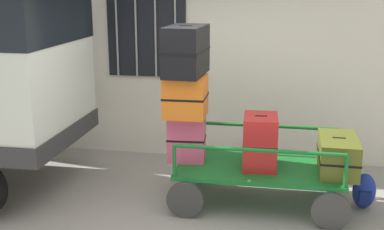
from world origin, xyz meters
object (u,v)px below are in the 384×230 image
suitcase_left_middle (186,96)px  suitcase_left_top (186,51)px  backpack (364,191)px  suitcase_midleft_bottom (260,142)px  luggage_cart (259,173)px  suitcase_center_bottom (338,155)px  suitcase_left_bottom (187,138)px

suitcase_left_middle → suitcase_left_top: (0.00, 0.04, 0.54)m
suitcase_left_middle → backpack: (2.16, 0.07, -1.09)m
suitcase_left_top → suitcase_midleft_bottom: bearing=-2.9°
luggage_cart → suitcase_midleft_bottom: 0.41m
suitcase_midleft_bottom → suitcase_center_bottom: size_ratio=0.80×
suitcase_left_bottom → suitcase_midleft_bottom: (0.90, -0.06, 0.02)m
suitcase_left_top → backpack: size_ratio=1.85×
suitcase_midleft_bottom → luggage_cart: bearing=90.0°
luggage_cart → suitcase_left_middle: size_ratio=4.03×
suitcase_left_top → luggage_cart: bearing=-1.5°
suitcase_left_bottom → suitcase_center_bottom: suitcase_left_bottom is taller
suitcase_midleft_bottom → suitcase_center_bottom: bearing=0.2°
suitcase_left_bottom → backpack: (2.16, 0.02, -0.55)m
luggage_cart → suitcase_center_bottom: 0.95m
suitcase_left_bottom → backpack: bearing=0.4°
suitcase_center_bottom → backpack: size_ratio=1.81×
luggage_cart → backpack: size_ratio=4.67×
luggage_cart → suitcase_midleft_bottom: suitcase_midleft_bottom is taller
luggage_cart → suitcase_center_bottom: (0.90, -0.02, 0.30)m
suitcase_left_top → suitcase_center_bottom: bearing=-1.3°
suitcase_left_middle → suitcase_left_top: 0.54m
luggage_cart → suitcase_left_bottom: (-0.90, 0.04, 0.39)m
luggage_cart → suitcase_left_bottom: 0.98m
luggage_cart → suitcase_left_top: size_ratio=2.53×
suitcase_center_bottom → backpack: (0.35, 0.07, -0.47)m
suitcase_center_bottom → backpack: bearing=12.1°
suitcase_center_bottom → suitcase_midleft_bottom: bearing=-179.8°
luggage_cart → suitcase_left_top: bearing=178.5°
suitcase_left_top → backpack: bearing=0.9°
backpack → suitcase_left_bottom: bearing=-179.6°
suitcase_midleft_bottom → backpack: 1.38m
suitcase_left_bottom → suitcase_midleft_bottom: bearing=-3.9°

